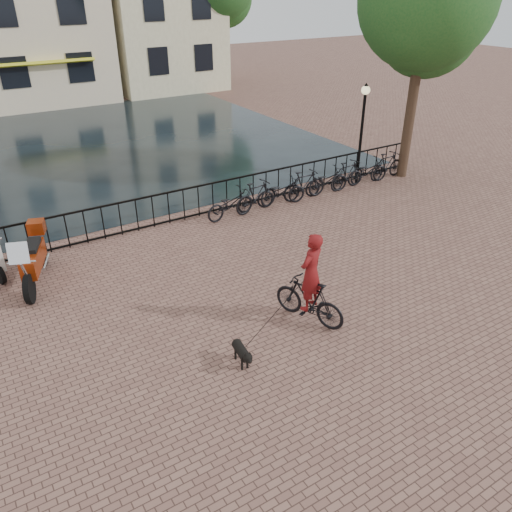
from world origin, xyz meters
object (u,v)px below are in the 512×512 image
motorcycle (32,253)px  cyclist (310,284)px  dog (241,353)px  lamp_post (363,118)px

motorcycle → cyclist: bearing=-25.1°
cyclist → dog: bearing=-7.6°
lamp_post → dog: (-8.57, -6.27, -2.13)m
dog → motorcycle: 5.91m
lamp_post → motorcycle: 11.47m
dog → cyclist: bearing=20.3°
cyclist → motorcycle: size_ratio=1.05×
dog → motorcycle: motorcycle is taller
cyclist → motorcycle: (-4.70, 4.75, -0.12)m
lamp_post → dog: bearing=-143.8°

